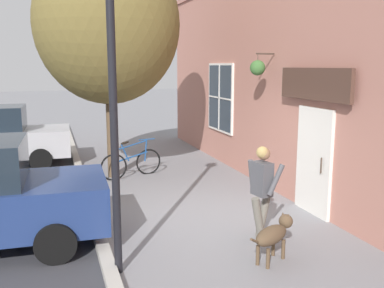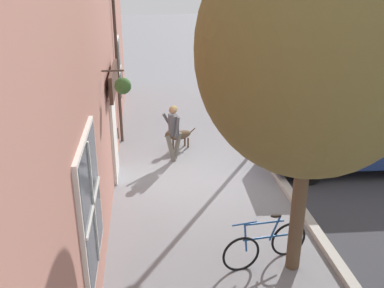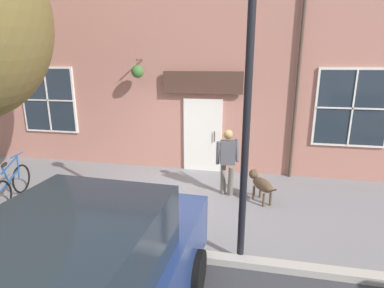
% 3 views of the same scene
% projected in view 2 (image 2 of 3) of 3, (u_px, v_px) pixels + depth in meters
% --- Properties ---
extents(ground_plane, '(90.00, 90.00, 0.00)m').
position_uv_depth(ground_plane, '(201.00, 180.00, 10.96)').
color(ground_plane, gray).
extents(storefront_facade, '(0.95, 18.00, 5.33)m').
position_uv_depth(storefront_facade, '(100.00, 81.00, 9.72)').
color(storefront_facade, '#B27566').
rests_on(storefront_facade, ground_plane).
extents(pedestrian_walking, '(0.56, 0.55, 1.60)m').
position_uv_depth(pedestrian_walking, '(174.00, 128.00, 11.80)').
color(pedestrian_walking, '#6B665B').
rests_on(pedestrian_walking, ground_plane).
extents(dog_on_leash, '(1.00, 0.63, 0.66)m').
position_uv_depth(dog_on_leash, '(179.00, 136.00, 12.74)').
color(dog_on_leash, brown).
rests_on(dog_on_leash, ground_plane).
extents(street_tree_by_curb, '(3.61, 3.25, 5.90)m').
position_uv_depth(street_tree_by_curb, '(313.00, 54.00, 6.39)').
color(street_tree_by_curb, brown).
rests_on(street_tree_by_curb, ground_plane).
extents(leaning_bicycle, '(1.68, 0.51, 1.00)m').
position_uv_depth(leaning_bicycle, '(265.00, 244.00, 7.76)').
color(leaning_bicycle, black).
rests_on(leaning_bicycle, ground_plane).
extents(parked_car_mid_block, '(4.36, 2.06, 1.75)m').
position_uv_depth(parked_car_mid_block, '(352.00, 137.00, 11.33)').
color(parked_car_mid_block, navy).
rests_on(parked_car_mid_block, ground_plane).
extents(parked_car_far_end, '(4.36, 2.06, 1.75)m').
position_uv_depth(parked_car_far_end, '(290.00, 82.00, 17.00)').
color(parked_car_far_end, beige).
rests_on(parked_car_far_end, ground_plane).
extents(street_lamp, '(0.32, 0.32, 4.73)m').
position_uv_depth(street_lamp, '(261.00, 45.00, 11.64)').
color(street_lamp, black).
rests_on(street_lamp, ground_plane).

